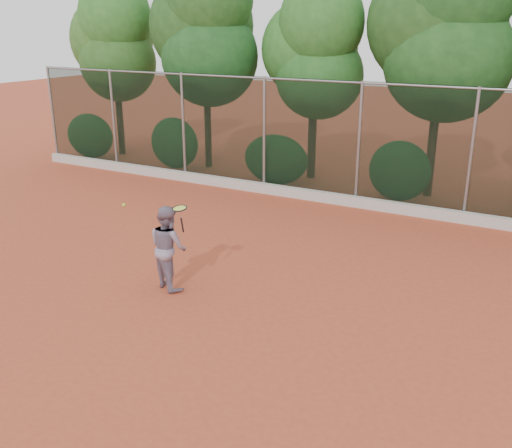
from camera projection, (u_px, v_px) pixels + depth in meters
The scene contains 7 objects.
ground at pixel (231, 302), 10.74m from camera, with size 80.00×80.00×0.00m, color #B4472A.
concrete_curb at pixel (353, 201), 16.34m from camera, with size 24.00×0.20×0.30m, color beige.
tennis_player at pixel (168, 247), 11.11m from camera, with size 0.82×0.64×1.68m, color gray.
chainlink_fence at pixel (359, 141), 15.92m from camera, with size 24.09×0.09×3.50m.
foliage_backdrop at pixel (368, 44), 16.96m from camera, with size 23.70×3.63×7.55m.
tennis_racket at pixel (180, 210), 10.59m from camera, with size 0.35×0.35×0.53m.
tennis_ball_in_flight at pixel (124, 205), 11.87m from camera, with size 0.07×0.07×0.07m.
Camera 1 is at (5.06, -8.23, 4.94)m, focal length 40.00 mm.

